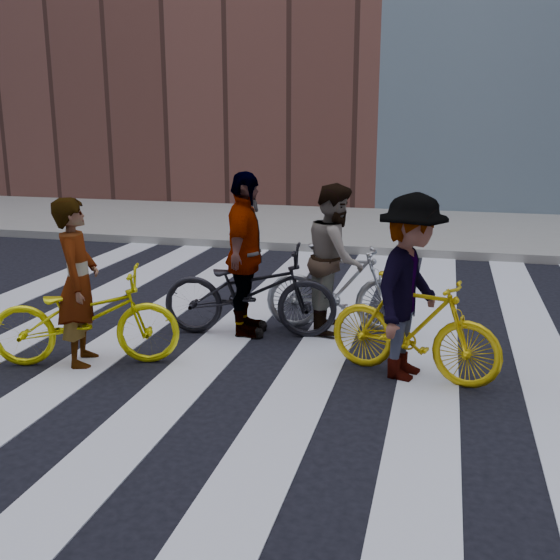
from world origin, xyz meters
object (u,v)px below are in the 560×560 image
at_px(bike_yellow_left, 85,317).
at_px(bike_dark_rear, 250,291).
at_px(rider_right, 410,288).
at_px(rider_rear, 245,255).
at_px(rider_mid, 335,258).
at_px(rider_left, 78,283).
at_px(bike_yellow_right, 414,327).
at_px(bike_silver_mid, 339,288).

xyz_separation_m(bike_yellow_left, bike_dark_rear, (1.30, 1.24, 0.03)).
xyz_separation_m(rider_right, rider_rear, (-1.82, 0.81, 0.04)).
height_order(bike_yellow_left, rider_rear, rider_rear).
bearing_deg(rider_rear, bike_dark_rear, -97.23).
height_order(bike_yellow_left, rider_right, rider_right).
bearing_deg(rider_rear, rider_mid, -73.12).
xyz_separation_m(rider_left, rider_mid, (2.23, 1.66, 0.01)).
bearing_deg(rider_left, rider_right, -100.78).
height_order(bike_yellow_right, bike_dark_rear, bike_dark_rear).
bearing_deg(rider_rear, rider_left, 126.49).
height_order(bike_yellow_left, rider_mid, rider_mid).
bearing_deg(rider_left, bike_yellow_right, -100.91).
relative_size(bike_yellow_left, rider_mid, 1.08).
distance_m(bike_yellow_left, bike_silver_mid, 2.78).
height_order(bike_yellow_right, rider_mid, rider_mid).
bearing_deg(rider_right, bike_yellow_left, 114.74).
bearing_deg(bike_silver_mid, bike_yellow_left, 121.04).
bearing_deg(bike_silver_mid, bike_dark_rear, 108.50).
relative_size(bike_dark_rear, rider_rear, 1.06).
xyz_separation_m(bike_silver_mid, rider_mid, (-0.05, 0.00, 0.34)).
height_order(bike_dark_rear, rider_left, rider_left).
bearing_deg(bike_yellow_right, bike_silver_mid, 52.80).
distance_m(bike_silver_mid, rider_rear, 1.14).
distance_m(bike_dark_rear, rider_mid, 1.03).
distance_m(bike_dark_rear, rider_left, 1.86).
height_order(bike_silver_mid, bike_yellow_right, bike_silver_mid).
distance_m(bike_silver_mid, rider_right, 1.53).
height_order(rider_mid, rider_rear, rider_rear).
bearing_deg(bike_dark_rear, rider_right, -121.69).
distance_m(rider_right, rider_rear, 2.00).
bearing_deg(bike_yellow_right, rider_right, 106.67).
relative_size(bike_dark_rear, rider_mid, 1.15).
height_order(bike_yellow_right, rider_right, rider_right).
height_order(bike_yellow_left, bike_yellow_right, bike_yellow_right).
relative_size(bike_yellow_left, rider_left, 1.10).
bearing_deg(rider_rear, bike_yellow_left, 127.61).
bearing_deg(bike_dark_rear, rider_left, 125.41).
xyz_separation_m(bike_yellow_right, rider_mid, (-0.94, 1.22, 0.34)).
distance_m(bike_yellow_right, rider_left, 3.22).
height_order(bike_silver_mid, rider_rear, rider_rear).
bearing_deg(bike_yellow_left, rider_right, -100.65).
distance_m(rider_left, rider_rear, 1.80).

